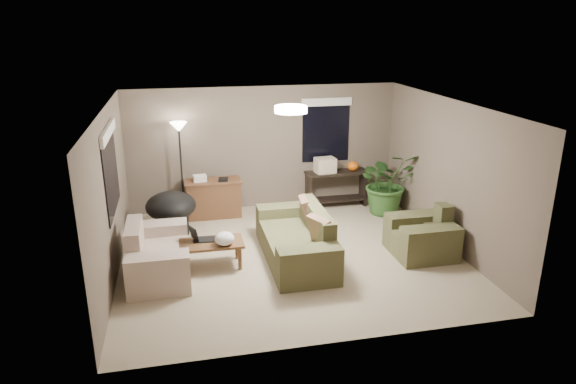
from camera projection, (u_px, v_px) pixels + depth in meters
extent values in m
plane|color=tan|center=(291.00, 255.00, 8.56)|extent=(5.50, 5.50, 0.00)
plane|color=white|center=(291.00, 105.00, 7.76)|extent=(5.50, 5.50, 0.00)
plane|color=brown|center=(264.00, 148.00, 10.48)|extent=(5.50, 0.00, 5.50)
plane|color=brown|center=(338.00, 249.00, 5.84)|extent=(5.50, 0.00, 5.50)
plane|color=brown|center=(110.00, 196.00, 7.61)|extent=(0.00, 5.00, 5.00)
plane|color=brown|center=(448.00, 174.00, 8.71)|extent=(0.00, 5.00, 5.00)
cube|color=#4B4B2D|center=(295.00, 247.00, 8.39)|extent=(0.95, 1.48, 0.42)
cube|color=#454529|center=(317.00, 221.00, 8.32)|extent=(0.22, 1.48, 0.43)
cube|color=#4C4C2D|center=(309.00, 267.00, 7.50)|extent=(0.95, 0.36, 0.60)
cube|color=#4A492C|center=(284.00, 221.00, 9.21)|extent=(0.95, 0.36, 0.60)
cube|color=#8C7251|center=(321.00, 231.00, 7.89)|extent=(0.40, 0.51, 0.47)
cube|color=#8C7251|center=(306.00, 211.00, 8.72)|extent=(0.28, 0.47, 0.47)
cube|color=beige|center=(160.00, 261.00, 7.87)|extent=(0.90, 0.88, 0.42)
cube|color=#BCB1A1|center=(134.00, 238.00, 7.67)|extent=(0.22, 0.88, 0.43)
cube|color=beige|center=(158.00, 275.00, 7.27)|extent=(0.90, 0.36, 0.60)
cube|color=beige|center=(160.00, 240.00, 8.42)|extent=(0.90, 0.36, 0.60)
cube|color=brown|center=(421.00, 242.00, 8.55)|extent=(0.95, 0.28, 0.42)
cube|color=#444429|center=(443.00, 217.00, 8.49)|extent=(0.22, 0.28, 0.43)
cube|color=#4B4B2D|center=(430.00, 245.00, 8.22)|extent=(0.95, 0.36, 0.60)
cube|color=brown|center=(413.00, 230.00, 8.82)|extent=(0.95, 0.36, 0.60)
cube|color=brown|center=(211.00, 243.00, 8.05)|extent=(1.00, 0.55, 0.04)
cylinder|color=brown|center=(185.00, 263.00, 7.85)|extent=(0.06, 0.06, 0.38)
cylinder|color=brown|center=(240.00, 258.00, 8.02)|extent=(0.06, 0.06, 0.38)
cylinder|color=brown|center=(185.00, 252.00, 8.22)|extent=(0.06, 0.06, 0.38)
cylinder|color=brown|center=(237.00, 248.00, 8.39)|extent=(0.06, 0.06, 0.38)
cube|color=black|center=(204.00, 240.00, 8.11)|extent=(0.35, 0.26, 0.02)
cube|color=black|center=(194.00, 233.00, 8.04)|extent=(0.16, 0.24, 0.22)
ellipsoid|color=white|center=(225.00, 239.00, 7.91)|extent=(0.31, 0.28, 0.21)
cube|color=brown|center=(214.00, 199.00, 10.16)|extent=(1.05, 0.45, 0.71)
cube|color=brown|center=(213.00, 181.00, 10.04)|extent=(1.10, 0.50, 0.04)
cube|color=silver|center=(200.00, 178.00, 9.97)|extent=(0.27, 0.23, 0.12)
cube|color=black|center=(223.00, 179.00, 10.02)|extent=(0.21, 0.24, 0.04)
cube|color=black|center=(337.00, 172.00, 10.62)|extent=(1.30, 0.40, 0.04)
cube|color=black|center=(308.00, 192.00, 10.62)|extent=(0.05, 0.38, 0.71)
cube|color=black|center=(363.00, 188.00, 10.86)|extent=(0.05, 0.38, 0.71)
cube|color=black|center=(336.00, 199.00, 10.81)|extent=(1.25, 0.36, 0.03)
ellipsoid|color=orange|center=(353.00, 166.00, 10.66)|extent=(0.29, 0.29, 0.20)
cube|color=beige|center=(325.00, 165.00, 10.52)|extent=(0.43, 0.34, 0.30)
cylinder|color=black|center=(172.00, 226.00, 9.36)|extent=(0.60, 0.60, 0.30)
ellipsoid|color=black|center=(171.00, 206.00, 9.24)|extent=(1.07, 1.07, 0.50)
cylinder|color=black|center=(185.00, 217.00, 10.22)|extent=(0.28, 0.28, 0.02)
cylinder|color=black|center=(182.00, 174.00, 9.93)|extent=(0.04, 0.04, 1.78)
cone|color=white|center=(179.00, 127.00, 9.64)|extent=(0.32, 0.32, 0.18)
cylinder|color=white|center=(291.00, 109.00, 7.78)|extent=(0.50, 0.50, 0.10)
imported|color=#2D5923|center=(387.00, 189.00, 10.31)|extent=(1.16, 1.29, 1.01)
cube|color=tan|center=(425.00, 246.00, 8.86)|extent=(0.32, 0.32, 0.03)
cylinder|color=tan|center=(426.00, 234.00, 8.79)|extent=(0.12, 0.12, 0.44)
cube|color=tan|center=(427.00, 221.00, 8.71)|extent=(0.22, 0.22, 0.03)
cube|color=black|center=(111.00, 171.00, 7.79)|extent=(0.01, 1.50, 1.30)
cube|color=white|center=(108.00, 132.00, 7.60)|extent=(0.05, 1.56, 0.16)
cube|color=black|center=(326.00, 131.00, 10.63)|extent=(1.00, 0.01, 1.30)
cube|color=white|center=(327.00, 102.00, 10.42)|extent=(1.06, 0.05, 0.16)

